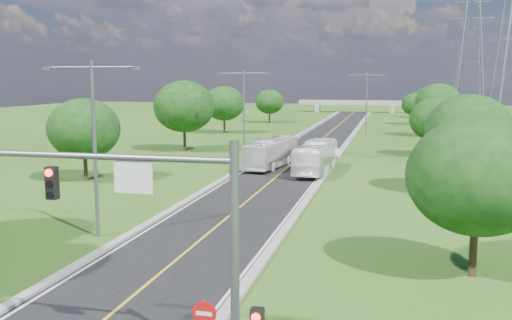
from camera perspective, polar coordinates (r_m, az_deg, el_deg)
The scene contains 23 objects.
ground at distance 77.94m, azimuth 5.88°, elevation 1.46°, with size 260.00×260.00×0.00m, color #284B15.
road at distance 83.86m, azimuth 6.43°, elevation 1.94°, with size 8.00×150.00×0.06m, color black.
curb_left at distance 84.47m, azimuth 3.57°, elevation 2.08°, with size 0.50×150.00×0.22m, color gray.
curb_right at distance 83.43m, azimuth 9.33°, elevation 1.91°, with size 0.50×150.00×0.22m, color gray.
signal_mast at distance 17.53m, azimuth -8.86°, elevation -5.37°, with size 8.54×0.33×7.20m.
speed_limit_sign at distance 55.45m, azimuth 8.19°, elevation 0.40°, with size 0.55×0.09×2.40m.
overpass at distance 157.22m, azimuth 9.82°, elevation 5.60°, with size 30.00×3.00×3.20m.
streetlight_near_left at distance 33.15m, azimuth -15.88°, elevation 2.57°, with size 5.90×0.25×10.00m.
streetlight_mid_left at distance 63.92m, azimuth -1.22°, elevation 5.40°, with size 5.90×0.25×10.00m.
streetlight_far_right at distance 94.89m, azimuth 11.02°, elevation 6.14°, with size 5.90×0.25×10.00m.
power_tower_far at distance 132.78m, azimuth 20.64°, elevation 9.77°, with size 9.00×6.40×28.00m.
tree_lb at distance 52.05m, azimuth -16.83°, elevation 3.00°, with size 6.30×6.30×7.33m.
tree_lc at distance 71.44m, azimuth -7.21°, elevation 5.33°, with size 7.56×7.56×8.79m.
tree_ld at distance 94.83m, azimuth -3.20°, elevation 5.67°, with size 6.72×6.72×7.82m.
tree_le at distance 117.47m, azimuth 1.36°, elevation 5.85°, with size 5.88×5.88×6.84m.
tree_ra at distance 27.35m, azimuth 21.26°, elevation -1.53°, with size 6.30×6.30×7.33m.
tree_rb at distance 47.27m, azimuth 20.50°, elevation 2.73°, with size 6.72×6.72×7.82m.
tree_rc at distance 69.07m, azimuth 17.48°, elevation 3.89°, with size 5.88×5.88×6.84m.
tree_rd at distance 93.07m, azimuth 17.76°, elevation 5.45°, with size 7.14×7.14×8.30m.
tree_re at distance 116.93m, azimuth 15.67°, elevation 5.39°, with size 5.46×5.46×6.35m.
tree_rf at distance 137.04m, azimuth 16.85°, elevation 5.96°, with size 6.30×6.30×7.33m.
bus_outbound at distance 54.88m, azimuth 6.03°, elevation 0.31°, with size 2.52×10.76×3.00m, color white.
bus_inbound at distance 58.05m, azimuth 1.53°, elevation 0.75°, with size 2.47×10.55×2.94m, color silver.
Camera 1 is at (10.23, -16.75, 8.96)m, focal length 40.00 mm.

